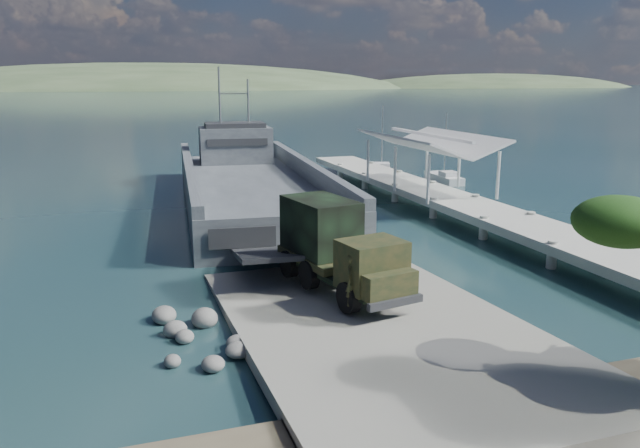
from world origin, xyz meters
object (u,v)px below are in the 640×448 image
Objects in this scene: military_truck at (336,247)px; soldier at (352,290)px; pier at (435,186)px; sailboat_far at (382,170)px; sailboat_near at (445,178)px; landing_craft at (250,192)px.

military_truck reaches higher than soldier.
pier is 22.85× the size of soldier.
pier is 6.53× the size of sailboat_far.
soldier is at bearing -94.13° from sailboat_far.
sailboat_near is (20.13, 28.72, -1.13)m from soldier.
pier is 1.18× the size of landing_craft.
military_truck is at bearing -95.54° from sailboat_far.
military_truck is 1.27× the size of sailboat_near.
soldier is (-0.50, -3.13, -0.82)m from military_truck.
soldier is 35.09m from sailboat_near.
soldier is at bearing -109.73° from military_truck.
sailboat_near is at bearing 41.90° from military_truck.
sailboat_far reaches higher than soldier.
sailboat_far reaches higher than pier.
soldier is 39.28m from sailboat_far.
military_truck is 32.31m from sailboat_near.
landing_craft is 19.03m from sailboat_far.
landing_craft is 19.40× the size of soldier.
landing_craft is 5.91× the size of sailboat_near.
sailboat_far is (16.93, 35.42, -1.10)m from soldier.
landing_craft reaches higher than soldier.
landing_craft reaches higher than pier.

